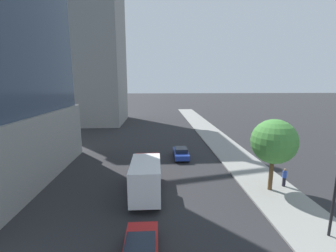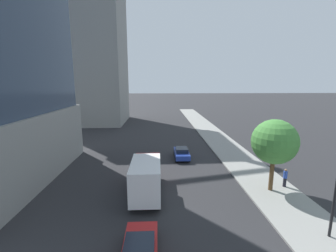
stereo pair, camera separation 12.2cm
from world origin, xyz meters
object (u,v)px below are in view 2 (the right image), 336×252
(street_tree, at_px, (274,142))
(pedestrian_blue_shirt, at_px, (285,178))
(construction_building, at_px, (89,44))
(box_truck, at_px, (146,176))
(car_blue, at_px, (182,153))

(street_tree, distance_m, pedestrian_blue_shirt, 3.83)
(construction_building, relative_size, box_truck, 6.29)
(construction_building, distance_m, car_blue, 37.11)
(pedestrian_blue_shirt, bearing_deg, street_tree, -160.59)
(box_truck, height_order, pedestrian_blue_shirt, box_truck)
(car_blue, height_order, box_truck, box_truck)
(construction_building, distance_m, pedestrian_blue_shirt, 47.80)
(street_tree, bearing_deg, pedestrian_blue_shirt, 19.41)
(car_blue, relative_size, box_truck, 0.60)
(street_tree, xyz_separation_m, pedestrian_blue_shirt, (1.56, 0.55, -3.45))
(box_truck, bearing_deg, pedestrian_blue_shirt, 3.66)
(construction_building, distance_m, box_truck, 42.55)
(construction_building, height_order, street_tree, construction_building)
(car_blue, distance_m, pedestrian_blue_shirt, 11.96)
(street_tree, distance_m, box_truck, 11.04)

